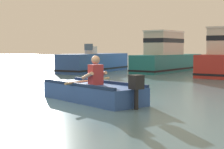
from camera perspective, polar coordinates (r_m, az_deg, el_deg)
ground_plane at (r=8.76m, az=-10.28°, el=-4.84°), size 120.00×120.00×0.00m
rowboat_with_person at (r=9.26m, az=-3.47°, el=-2.72°), size 3.53×2.44×1.19m
moored_boat_blue at (r=20.93m, az=-2.81°, el=1.87°), size 1.96×5.84×1.64m
moored_boat_teal at (r=21.16m, az=8.91°, el=2.86°), size 2.79×6.65×2.39m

